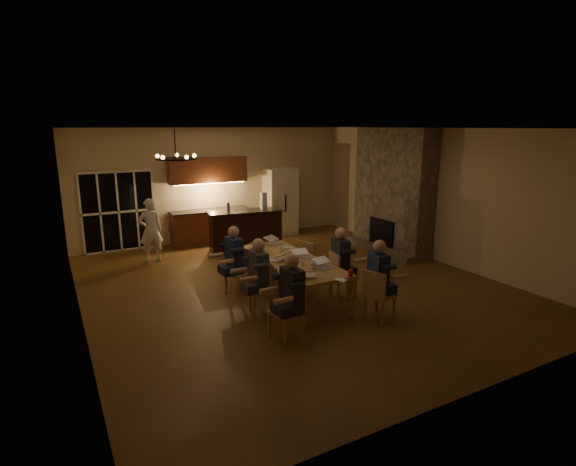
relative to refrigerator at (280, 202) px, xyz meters
The scene contains 44 objects.
floor 4.67m from the refrigerator, 114.60° to the right, with size 9.00×9.00×0.00m, color brown.
back_wall 2.03m from the refrigerator, 168.98° to the left, with size 8.00×0.04×3.20m, color beige.
left_wall 7.25m from the refrigerator, 144.97° to the right, with size 0.04×9.00×3.20m, color beige.
right_wall 4.70m from the refrigerator, 62.94° to the right, with size 0.04×9.00×3.20m, color beige.
ceiling 5.08m from the refrigerator, 114.60° to the right, with size 8.00×9.00×0.04m, color white.
french_doors 4.61m from the refrigerator, behind, with size 1.86×0.08×2.10m, color black.
fireplace 3.51m from the refrigerator, 58.61° to the right, with size 0.58×2.50×3.20m, color #776C5D.
kitchenette 2.21m from the refrigerator, behind, with size 2.24×0.68×2.40m, color brown, non-canonical shape.
refrigerator is the anchor object (origin of this frame).
dining_table 5.23m from the refrigerator, 115.43° to the right, with size 1.10×2.80×0.75m, color tan.
bar_island 2.12m from the refrigerator, 144.15° to the right, with size 1.95×0.68×1.08m, color black.
chair_left_near 6.99m from the refrigerator, 116.78° to the right, with size 0.44×0.44×0.89m, color #A37B51, non-canonical shape.
chair_left_mid 6.07m from the refrigerator, 120.49° to the right, with size 0.44×0.44×0.89m, color #A37B51, non-canonical shape.
chair_left_far 5.15m from the refrigerator, 126.67° to the right, with size 0.44×0.44×0.89m, color #A37B51, non-canonical shape.
chair_right_near 6.52m from the refrigerator, 102.22° to the right, with size 0.44×0.44×0.89m, color #A37B51, non-canonical shape.
chair_right_mid 5.38m from the refrigerator, 104.30° to the right, with size 0.44×0.44×0.89m, color #A37B51, non-canonical shape.
chair_right_far 4.36m from the refrigerator, 108.24° to the right, with size 0.44×0.44×0.89m, color #A37B51, non-canonical shape.
person_left_near 7.00m from the refrigerator, 115.98° to the right, with size 0.60×0.60×1.38m, color #23262E, non-canonical shape.
person_right_near 6.40m from the refrigerator, 102.31° to the right, with size 0.60×0.60×1.38m, color #1E2B4B, non-canonical shape.
person_left_mid 6.06m from the refrigerator, 121.00° to the right, with size 0.60×0.60×1.38m, color #393F44, non-canonical shape.
person_right_mid 5.36m from the refrigerator, 105.07° to the right, with size 0.60×0.60×1.38m, color #23262E, non-canonical shape.
person_left_far 5.15m from the refrigerator, 127.52° to the right, with size 0.60×0.60×1.38m, color #1E2B4B, non-canonical shape.
standing_person 4.23m from the refrigerator, 165.30° to the right, with size 0.57×0.38×1.57m, color silver.
chandelier 6.83m from the refrigerator, 131.58° to the right, with size 0.62×0.62×0.03m, color black.
laptop_a 6.20m from the refrigerator, 113.37° to the right, with size 0.32×0.28×0.23m, color silver, non-canonical shape.
laptop_b 5.81m from the refrigerator, 109.46° to the right, with size 0.32×0.28×0.23m, color silver, non-canonical shape.
laptop_c 5.23m from the refrigerator, 118.10° to the right, with size 0.32×0.28×0.23m, color silver, non-canonical shape.
laptop_d 5.20m from the refrigerator, 112.95° to the right, with size 0.32×0.28×0.23m, color silver, non-canonical shape.
laptop_e 4.28m from the refrigerator, 124.39° to the right, with size 0.32×0.28×0.23m, color silver, non-canonical shape.
laptop_f 4.09m from the refrigerator, 119.05° to the right, with size 0.32×0.28×0.23m, color silver, non-canonical shape.
mug_front 5.61m from the refrigerator, 113.42° to the right, with size 0.09×0.09×0.10m, color silver.
mug_mid 4.66m from the refrigerator, 117.27° to the right, with size 0.08×0.08×0.10m, color silver.
mug_back 4.60m from the refrigerator, 123.82° to the right, with size 0.07×0.07×0.10m, color silver.
redcup_near 6.32m from the refrigerator, 106.55° to the right, with size 0.08×0.08×0.12m, color red.
redcup_mid 5.06m from the refrigerator, 121.91° to the right, with size 0.09×0.09×0.12m, color red.
can_silver 5.85m from the refrigerator, 111.69° to the right, with size 0.07×0.07×0.12m, color #B2B2B7.
can_cola 4.03m from the refrigerator, 125.23° to the right, with size 0.06×0.06×0.12m, color #3F0F0C.
can_right 4.70m from the refrigerator, 113.19° to the right, with size 0.07×0.07×0.12m, color #B2B2B7.
plate_near 5.52m from the refrigerator, 110.18° to the right, with size 0.27×0.27×0.02m, color silver.
plate_left 6.16m from the refrigerator, 113.94° to the right, with size 0.27×0.27×0.02m, color silver.
plate_far 4.34m from the refrigerator, 115.21° to the right, with size 0.23×0.23×0.02m, color silver.
notepad 6.48m from the refrigerator, 108.56° to the right, with size 0.14×0.19×0.01m, color white.
bar_bottle 2.44m from the refrigerator, 150.84° to the right, with size 0.09×0.09×0.24m, color #99999E.
bar_blender 1.77m from the refrigerator, 132.27° to the right, with size 0.14×0.14×0.45m, color silver.
Camera 1 is at (-4.29, -7.78, 3.25)m, focal length 28.00 mm.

